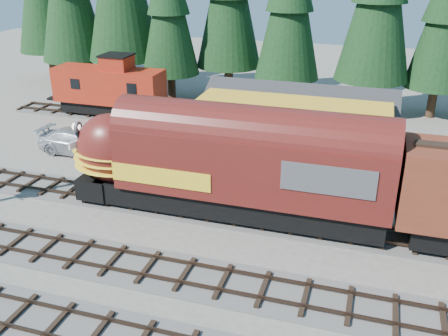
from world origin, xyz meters
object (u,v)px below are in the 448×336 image
(caboose, at_px, (110,88))
(pickup_truck_b, at_px, (80,142))
(pickup_truck_a, at_px, (152,153))
(depot, at_px, (291,131))
(locomotive, at_px, (217,167))

(caboose, distance_m, pickup_truck_b, 8.93)
(pickup_truck_a, distance_m, pickup_truck_b, 5.95)
(caboose, relative_size, pickup_truck_a, 1.39)
(pickup_truck_b, bearing_deg, caboose, 15.32)
(depot, xyz_separation_m, caboose, (-17.07, 7.50, -0.47))
(depot, xyz_separation_m, locomotive, (-2.79, -6.50, -0.18))
(caboose, height_order, pickup_truck_b, caboose)
(locomotive, bearing_deg, pickup_truck_b, 155.55)
(caboose, bearing_deg, pickup_truck_a, -48.39)
(locomotive, relative_size, caboose, 1.85)
(locomotive, distance_m, pickup_truck_a, 8.06)
(depot, bearing_deg, locomotive, -113.21)
(caboose, xyz_separation_m, pickup_truck_b, (2.20, -8.51, -1.61))
(caboose, xyz_separation_m, pickup_truck_a, (8.11, -9.14, -1.53))
(depot, xyz_separation_m, pickup_truck_b, (-14.87, -1.01, -2.08))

